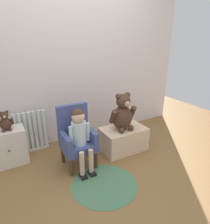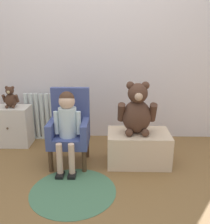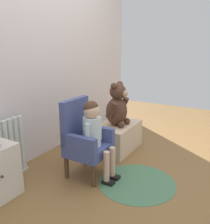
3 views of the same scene
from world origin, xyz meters
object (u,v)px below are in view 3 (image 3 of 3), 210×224
object	(u,v)px
large_teddy_bear	(117,106)
floor_rug	(137,182)
child_armchair	(84,139)
child_figure	(94,128)
low_bench	(117,137)
radiator	(7,150)

from	to	relation	value
large_teddy_bear	floor_rug	distance (m)	0.93
child_armchair	child_figure	world-z (taller)	child_figure
child_armchair	low_bench	bearing A→B (deg)	-0.32
low_bench	floor_rug	world-z (taller)	low_bench
child_figure	large_teddy_bear	bearing A→B (deg)	8.94
radiator	child_figure	xyz separation A→B (m)	(0.44, -0.70, 0.21)
radiator	low_bench	distance (m)	1.27
radiator	low_bench	bearing A→B (deg)	-27.89
low_bench	large_teddy_bear	xyz separation A→B (m)	(-0.03, -0.01, 0.39)
child_armchair	floor_rug	world-z (taller)	child_armchair
child_armchair	radiator	bearing A→B (deg)	126.52
child_armchair	floor_rug	bearing A→B (deg)	-79.40
child_figure	floor_rug	size ratio (longest dim) A/B	1.05
radiator	floor_rug	world-z (taller)	radiator
large_teddy_bear	child_figure	bearing A→B (deg)	-171.06
low_bench	large_teddy_bear	world-z (taller)	large_teddy_bear
radiator	child_figure	bearing A→B (deg)	-58.16
child_figure	large_teddy_bear	xyz separation A→B (m)	(0.66, 0.10, 0.05)
floor_rug	large_teddy_bear	bearing A→B (deg)	42.24
child_armchair	low_bench	distance (m)	0.71
child_figure	floor_rug	world-z (taller)	child_figure
child_figure	large_teddy_bear	size ratio (longest dim) A/B	1.48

